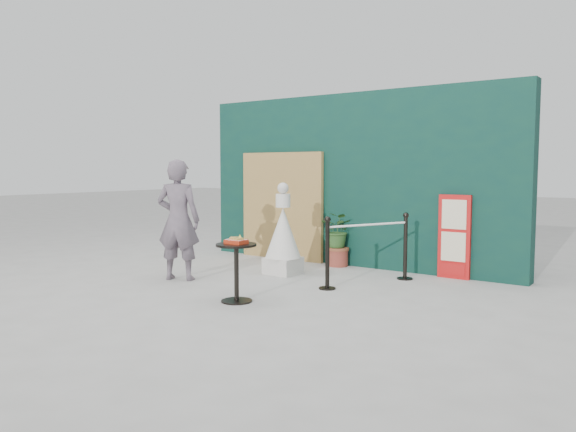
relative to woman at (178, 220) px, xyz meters
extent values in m
plane|color=#ADAAA5|center=(1.49, -0.41, -0.92)|extent=(60.00, 60.00, 0.00)
cube|color=#0A2D29|center=(1.49, 2.74, 0.58)|extent=(6.00, 0.30, 3.00)
cube|color=tan|center=(0.09, 2.53, 0.08)|extent=(1.80, 0.08, 2.00)
imported|color=slate|center=(0.00, 0.00, 0.00)|extent=(0.79, 0.67, 1.84)
cube|color=red|center=(3.39, 2.55, -0.27)|extent=(0.50, 0.06, 1.30)
cube|color=beige|center=(3.39, 2.52, 0.08)|extent=(0.38, 0.02, 0.45)
cube|color=beige|center=(3.39, 2.52, -0.42)|extent=(0.38, 0.02, 0.45)
cube|color=red|center=(3.39, 2.52, -0.77)|extent=(0.38, 0.02, 0.18)
cube|color=beige|center=(1.02, 1.31, -0.79)|extent=(0.50, 0.50, 0.27)
cone|color=silver|center=(1.02, 1.31, -0.25)|extent=(0.58, 0.58, 0.81)
cylinder|color=silver|center=(1.02, 1.31, 0.27)|extent=(0.23, 0.23, 0.22)
sphere|color=silver|center=(1.02, 1.31, 0.47)|extent=(0.18, 0.18, 0.18)
cylinder|color=black|center=(1.66, -0.57, -0.91)|extent=(0.40, 0.40, 0.02)
cylinder|color=black|center=(1.66, -0.57, -0.56)|extent=(0.06, 0.06, 0.72)
cylinder|color=black|center=(1.66, -0.57, -0.19)|extent=(0.52, 0.52, 0.03)
cube|color=red|center=(1.66, -0.57, -0.15)|extent=(0.26, 0.19, 0.05)
cube|color=red|center=(1.66, -0.57, -0.12)|extent=(0.24, 0.17, 0.00)
cube|color=#DFAE51|center=(1.62, -0.56, -0.10)|extent=(0.15, 0.14, 0.02)
cube|color=gold|center=(1.71, -0.59, -0.10)|extent=(0.13, 0.13, 0.02)
cone|color=#FAE841|center=(1.68, -0.52, -0.09)|extent=(0.06, 0.06, 0.06)
cylinder|color=#983B31|center=(1.38, 2.45, -0.78)|extent=(0.34, 0.34, 0.28)
cylinder|color=brown|center=(1.38, 2.45, -0.62)|extent=(0.37, 0.37, 0.05)
imported|color=#2C5323|center=(1.38, 2.45, -0.29)|extent=(0.55, 0.48, 0.62)
cylinder|color=black|center=(2.20, 0.75, -0.91)|extent=(0.24, 0.24, 0.02)
cylinder|color=black|center=(2.20, 0.75, -0.44)|extent=(0.06, 0.06, 0.96)
sphere|color=black|center=(2.20, 0.75, 0.07)|extent=(0.09, 0.09, 0.09)
cylinder|color=black|center=(2.80, 2.05, -0.91)|extent=(0.24, 0.24, 0.02)
cylinder|color=black|center=(2.80, 2.05, -0.44)|extent=(0.06, 0.06, 0.96)
sphere|color=black|center=(2.80, 2.05, 0.07)|extent=(0.09, 0.09, 0.09)
cylinder|color=white|center=(2.50, 1.40, -0.04)|extent=(0.63, 1.31, 0.03)
camera|label=1|loc=(6.32, -5.92, 0.79)|focal=35.00mm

